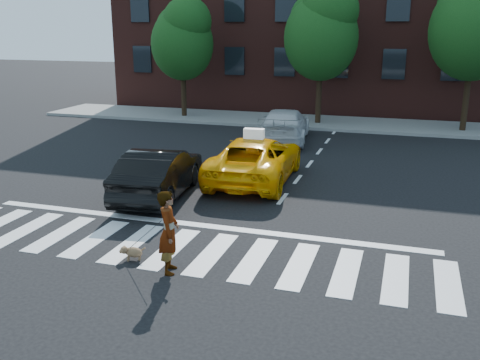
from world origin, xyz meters
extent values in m
plane|color=black|center=(0.00, 0.00, 0.00)|extent=(120.00, 120.00, 0.00)
cube|color=silver|center=(0.00, 0.00, 0.01)|extent=(13.00, 2.40, 0.01)
cube|color=silver|center=(0.00, 1.60, 0.01)|extent=(12.00, 0.30, 0.01)
cube|color=slate|center=(0.00, 17.50, 0.07)|extent=(30.00, 4.00, 0.15)
cube|color=#4C211B|center=(0.00, 25.00, 6.00)|extent=(26.00, 10.00, 12.00)
cylinder|color=black|center=(-7.00, 17.00, 1.62)|extent=(0.28, 0.28, 3.25)
ellipsoid|color=#103D12|center=(-7.00, 17.00, 4.03)|extent=(3.38, 3.38, 3.89)
sphere|color=#103D12|center=(-6.60, 16.80, 5.20)|extent=(2.60, 2.60, 2.60)
sphere|color=#103D12|center=(-7.35, 17.25, 4.88)|extent=(2.34, 2.34, 2.34)
cylinder|color=black|center=(0.50, 17.00, 1.77)|extent=(0.28, 0.28, 3.55)
ellipsoid|color=#103D12|center=(0.50, 17.00, 4.40)|extent=(3.69, 3.69, 4.25)
sphere|color=#103D12|center=(0.90, 16.80, 5.68)|extent=(2.84, 2.84, 2.84)
sphere|color=#103D12|center=(0.15, 17.25, 5.32)|extent=(2.56, 2.56, 2.56)
cylinder|color=black|center=(7.50, 17.00, 1.93)|extent=(0.28, 0.28, 3.85)
ellipsoid|color=#103D12|center=(7.50, 17.00, 4.77)|extent=(4.00, 4.00, 4.60)
sphere|color=#103D12|center=(7.15, 17.25, 5.78)|extent=(2.77, 2.77, 2.77)
imported|color=#FBAB05|center=(0.27, 6.09, 0.73)|extent=(2.65, 5.35, 1.46)
imported|color=black|center=(-2.00, 3.54, 0.74)|extent=(2.12, 4.63, 1.47)
imported|color=silver|center=(-0.25, 12.55, 0.72)|extent=(2.65, 5.21, 1.45)
imported|color=#999999|center=(0.49, -1.10, 0.88)|extent=(0.60, 0.74, 1.76)
ellipsoid|color=#98684D|center=(-0.52, -0.81, 0.18)|extent=(0.46, 0.36, 0.23)
sphere|color=#98684D|center=(-0.70, -0.89, 0.24)|extent=(0.22, 0.22, 0.17)
sphere|color=#98684D|center=(-0.77, -0.92, 0.21)|extent=(0.11, 0.11, 0.08)
cylinder|color=#98684D|center=(-0.34, -0.73, 0.24)|extent=(0.12, 0.08, 0.10)
sphere|color=#98684D|center=(-0.73, -0.84, 0.29)|extent=(0.08, 0.08, 0.06)
sphere|color=#98684D|center=(-0.68, -0.94, 0.29)|extent=(0.08, 0.08, 0.06)
cylinder|color=#98684D|center=(-0.61, -0.91, 0.06)|extent=(0.06, 0.06, 0.11)
cylinder|color=#98684D|center=(-0.65, -0.81, 0.06)|extent=(0.06, 0.06, 0.11)
cylinder|color=#98684D|center=(-0.39, -0.81, 0.06)|extent=(0.06, 0.06, 0.11)
cylinder|color=#98684D|center=(-0.43, -0.72, 0.06)|extent=(0.06, 0.06, 0.11)
cube|color=white|center=(0.27, 5.89, 1.62)|extent=(0.66, 0.31, 0.32)
camera|label=1|loc=(4.97, -10.39, 4.93)|focal=40.00mm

